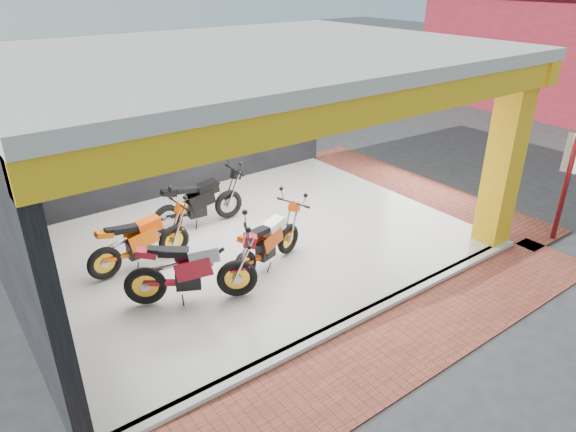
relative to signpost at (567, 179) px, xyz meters
name	(u,v)px	position (x,y,z in m)	size (l,w,h in m)	color
ground	(317,290)	(-4.93, 1.41, -1.29)	(80.00, 80.00, 0.00)	#2D2D30
showroom_floor	(252,242)	(-4.93, 3.41, -1.24)	(8.00, 6.00, 0.10)	white
showroom_ceiling	(245,53)	(-4.93, 3.41, 2.31)	(8.40, 6.40, 0.20)	beige
back_wall	(174,122)	(-4.93, 6.51, 0.46)	(8.20, 0.20, 3.50)	black
corner_column	(505,159)	(-1.18, 0.66, 0.46)	(0.50, 0.50, 3.50)	yellow
header_beam_front	(374,106)	(-4.93, 0.41, 2.01)	(8.40, 0.30, 0.40)	yellow
header_beam_right	(407,51)	(-0.93, 3.41, 2.01)	(0.30, 6.40, 0.40)	yellow
floor_kerb	(359,318)	(-4.93, 0.39, -1.24)	(8.00, 0.20, 0.10)	white
paver_front	(397,346)	(-4.93, -0.39, -1.28)	(9.00, 1.40, 0.03)	brown
paver_right	(416,187)	(-0.13, 3.41, -1.28)	(1.40, 7.00, 0.03)	brown
signpost	(567,179)	(0.00, 0.00, 0.00)	(0.11, 0.32, 2.36)	#5C0D11
moto_hero	(288,225)	(-4.68, 2.55, -0.61)	(1.91, 0.71, 1.17)	#D54008
moto_row_a	(236,261)	(-6.16, 1.91, -0.52)	(2.18, 0.81, 1.33)	#B21323
moto_row_b	(228,191)	(-4.79, 4.49, -0.56)	(2.06, 0.76, 1.26)	black
moto_row_c	(172,227)	(-6.39, 3.71, -0.59)	(1.97, 0.73, 1.21)	#FE660A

